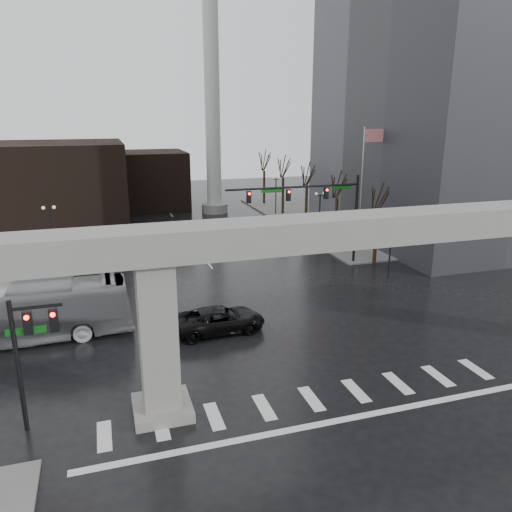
% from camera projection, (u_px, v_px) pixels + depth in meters
% --- Properties ---
extents(ground, '(160.00, 160.00, 0.00)m').
position_uv_depth(ground, '(303.00, 388.00, 24.96)').
color(ground, black).
rests_on(ground, ground).
extents(sidewalk_ne, '(28.00, 36.00, 0.15)m').
position_uv_depth(sidewalk_ne, '(381.00, 217.00, 65.42)').
color(sidewalk_ne, slate).
rests_on(sidewalk_ne, ground).
extents(elevated_guideway, '(48.00, 2.60, 8.70)m').
position_uv_depth(elevated_guideway, '(332.00, 254.00, 23.42)').
color(elevated_guideway, gray).
rests_on(elevated_guideway, ground).
extents(office_tower, '(22.00, 26.00, 42.00)m').
position_uv_depth(office_tower, '(464.00, 34.00, 51.03)').
color(office_tower, slate).
rests_on(office_tower, ground).
extents(building_far_left, '(16.00, 14.00, 10.00)m').
position_uv_depth(building_far_left, '(54.00, 186.00, 58.03)').
color(building_far_left, black).
rests_on(building_far_left, ground).
extents(building_far_mid, '(10.00, 10.00, 8.00)m').
position_uv_depth(building_far_mid, '(150.00, 180.00, 70.93)').
color(building_far_mid, black).
rests_on(building_far_mid, ground).
extents(smokestack, '(3.60, 3.60, 30.00)m').
position_uv_depth(smokestack, '(212.00, 112.00, 65.14)').
color(smokestack, beige).
rests_on(smokestack, ground).
extents(signal_mast_arm, '(12.12, 0.43, 8.00)m').
position_uv_depth(signal_mast_arm, '(317.00, 202.00, 43.16)').
color(signal_mast_arm, black).
rests_on(signal_mast_arm, ground).
extents(signal_left_pole, '(2.30, 0.30, 6.00)m').
position_uv_depth(signal_left_pole, '(29.00, 342.00, 20.76)').
color(signal_left_pole, black).
rests_on(signal_left_pole, ground).
extents(flagpole_assembly, '(2.06, 0.12, 12.00)m').
position_uv_depth(flagpole_assembly, '(365.00, 175.00, 47.44)').
color(flagpole_assembly, silver).
rests_on(flagpole_assembly, ground).
extents(lamp_right_0, '(1.22, 0.32, 5.11)m').
position_uv_depth(lamp_right_0, '(391.00, 237.00, 40.72)').
color(lamp_right_0, black).
rests_on(lamp_right_0, ground).
extents(lamp_right_1, '(1.22, 0.32, 5.11)m').
position_uv_depth(lamp_right_1, '(320.00, 207.00, 53.55)').
color(lamp_right_1, black).
rests_on(lamp_right_1, ground).
extents(lamp_right_2, '(1.22, 0.32, 5.11)m').
position_uv_depth(lamp_right_2, '(276.00, 189.00, 66.38)').
color(lamp_right_2, black).
rests_on(lamp_right_2, ground).
extents(lamp_left_0, '(1.22, 0.32, 5.11)m').
position_uv_depth(lamp_left_0, '(34.00, 267.00, 32.94)').
color(lamp_left_0, black).
rests_on(lamp_left_0, ground).
extents(lamp_left_1, '(1.22, 0.32, 5.11)m').
position_uv_depth(lamp_left_1, '(50.00, 223.00, 45.77)').
color(lamp_left_1, black).
rests_on(lamp_left_1, ground).
extents(lamp_left_2, '(1.22, 0.32, 5.11)m').
position_uv_depth(lamp_left_2, '(60.00, 199.00, 58.60)').
color(lamp_left_2, black).
rests_on(lamp_left_2, ground).
extents(tree_right_0, '(1.09, 1.58, 7.50)m').
position_uv_depth(tree_right_0, '(376.00, 234.00, 44.89)').
color(tree_right_0, black).
rests_on(tree_right_0, ground).
extents(tree_right_1, '(1.09, 1.61, 7.67)m').
position_uv_depth(tree_right_1, '(336.00, 216.00, 52.20)').
color(tree_right_1, black).
rests_on(tree_right_1, ground).
extents(tree_right_2, '(1.10, 1.63, 7.85)m').
position_uv_depth(tree_right_2, '(307.00, 203.00, 59.51)').
color(tree_right_2, black).
rests_on(tree_right_2, ground).
extents(tree_right_3, '(1.11, 1.66, 8.02)m').
position_uv_depth(tree_right_3, '(283.00, 192.00, 66.83)').
color(tree_right_3, black).
rests_on(tree_right_3, ground).
extents(tree_right_4, '(1.12, 1.69, 8.19)m').
position_uv_depth(tree_right_4, '(264.00, 184.00, 74.14)').
color(tree_right_4, black).
rests_on(tree_right_4, ground).
extents(pickup_truck, '(5.85, 2.92, 1.59)m').
position_uv_depth(pickup_truck, '(219.00, 320.00, 31.19)').
color(pickup_truck, black).
rests_on(pickup_truck, ground).
extents(city_bus, '(12.88, 3.09, 3.58)m').
position_uv_depth(city_bus, '(21.00, 313.00, 29.69)').
color(city_bus, '#A1A1A5').
rests_on(city_bus, ground).
extents(far_car, '(2.22, 4.83, 1.60)m').
position_uv_depth(far_car, '(155.00, 252.00, 46.32)').
color(far_car, black).
rests_on(far_car, ground).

